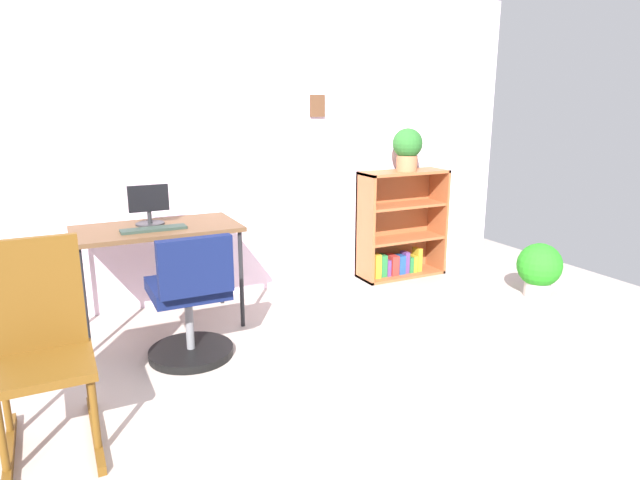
{
  "coord_description": "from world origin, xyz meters",
  "views": [
    {
      "loc": [
        -1.33,
        -2.07,
        1.55
      ],
      "look_at": [
        0.35,
        1.33,
        0.59
      ],
      "focal_mm": 30.95,
      "sensor_mm": 36.0,
      "label": 1
    }
  ],
  "objects_px": {
    "potted_plant_floor": "(539,268)",
    "rocking_chair": "(42,345)",
    "desk": "(157,235)",
    "bookshelf_low": "(398,229)",
    "keyboard": "(154,229)",
    "office_chair": "(191,307)",
    "monitor": "(149,206)",
    "potted_plant_on_shelf": "(407,147)"
  },
  "relations": [
    {
      "from": "rocking_chair",
      "to": "bookshelf_low",
      "type": "relative_size",
      "value": 1.0
    },
    {
      "from": "potted_plant_floor",
      "to": "rocking_chair",
      "type": "bearing_deg",
      "value": -173.54
    },
    {
      "from": "keyboard",
      "to": "office_chair",
      "type": "xyz_separation_m",
      "value": [
        0.1,
        -0.52,
        -0.38
      ]
    },
    {
      "from": "monitor",
      "to": "potted_plant_floor",
      "type": "xyz_separation_m",
      "value": [
        2.88,
        -0.81,
        -0.61
      ]
    },
    {
      "from": "keyboard",
      "to": "bookshelf_low",
      "type": "distance_m",
      "value": 2.25
    },
    {
      "from": "potted_plant_floor",
      "to": "desk",
      "type": "bearing_deg",
      "value": 165.6
    },
    {
      "from": "keyboard",
      "to": "monitor",
      "type": "bearing_deg",
      "value": 87.09
    },
    {
      "from": "keyboard",
      "to": "potted_plant_floor",
      "type": "distance_m",
      "value": 2.99
    },
    {
      "from": "office_chair",
      "to": "rocking_chair",
      "type": "relative_size",
      "value": 0.85
    },
    {
      "from": "monitor",
      "to": "keyboard",
      "type": "height_order",
      "value": "monitor"
    },
    {
      "from": "desk",
      "to": "potted_plant_floor",
      "type": "distance_m",
      "value": 2.97
    },
    {
      "from": "monitor",
      "to": "potted_plant_on_shelf",
      "type": "height_order",
      "value": "potted_plant_on_shelf"
    },
    {
      "from": "monitor",
      "to": "potted_plant_floor",
      "type": "relative_size",
      "value": 0.63
    },
    {
      "from": "potted_plant_on_shelf",
      "to": "potted_plant_floor",
      "type": "height_order",
      "value": "potted_plant_on_shelf"
    },
    {
      "from": "keyboard",
      "to": "office_chair",
      "type": "relative_size",
      "value": 0.52
    },
    {
      "from": "bookshelf_low",
      "to": "rocking_chair",
      "type": "bearing_deg",
      "value": -154.03
    },
    {
      "from": "keyboard",
      "to": "potted_plant_on_shelf",
      "type": "bearing_deg",
      "value": 8.2
    },
    {
      "from": "rocking_chair",
      "to": "potted_plant_on_shelf",
      "type": "xyz_separation_m",
      "value": [
        2.92,
        1.35,
        0.68
      ]
    },
    {
      "from": "monitor",
      "to": "rocking_chair",
      "type": "xyz_separation_m",
      "value": [
        -0.7,
        -1.21,
        -0.38
      ]
    },
    {
      "from": "office_chair",
      "to": "potted_plant_on_shelf",
      "type": "height_order",
      "value": "potted_plant_on_shelf"
    },
    {
      "from": "rocking_chair",
      "to": "desk",
      "type": "bearing_deg",
      "value": 57.34
    },
    {
      "from": "desk",
      "to": "potted_plant_on_shelf",
      "type": "relative_size",
      "value": 2.96
    },
    {
      "from": "keyboard",
      "to": "potted_plant_on_shelf",
      "type": "distance_m",
      "value": 2.29
    },
    {
      "from": "office_chair",
      "to": "rocking_chair",
      "type": "bearing_deg",
      "value": -147.12
    },
    {
      "from": "keyboard",
      "to": "potted_plant_floor",
      "type": "bearing_deg",
      "value": -12.19
    },
    {
      "from": "desk",
      "to": "potted_plant_on_shelf",
      "type": "bearing_deg",
      "value": 5.54
    },
    {
      "from": "potted_plant_floor",
      "to": "office_chair",
      "type": "bearing_deg",
      "value": 177.81
    },
    {
      "from": "desk",
      "to": "office_chair",
      "type": "distance_m",
      "value": 0.7
    },
    {
      "from": "monitor",
      "to": "bookshelf_low",
      "type": "xyz_separation_m",
      "value": [
        2.19,
        0.19,
        -0.43
      ]
    },
    {
      "from": "keyboard",
      "to": "office_chair",
      "type": "distance_m",
      "value": 0.65
    },
    {
      "from": "desk",
      "to": "keyboard",
      "type": "xyz_separation_m",
      "value": [
        -0.04,
        -0.11,
        0.07
      ]
    },
    {
      "from": "keyboard",
      "to": "rocking_chair",
      "type": "relative_size",
      "value": 0.44
    },
    {
      "from": "office_chair",
      "to": "potted_plant_floor",
      "type": "relative_size",
      "value": 1.85
    },
    {
      "from": "desk",
      "to": "office_chair",
      "type": "height_order",
      "value": "office_chair"
    },
    {
      "from": "office_chair",
      "to": "potted_plant_floor",
      "type": "distance_m",
      "value": 2.79
    },
    {
      "from": "keyboard",
      "to": "bookshelf_low",
      "type": "height_order",
      "value": "bookshelf_low"
    },
    {
      "from": "monitor",
      "to": "office_chair",
      "type": "xyz_separation_m",
      "value": [
        0.09,
        -0.7,
        -0.51
      ]
    },
    {
      "from": "desk",
      "to": "monitor",
      "type": "distance_m",
      "value": 0.21
    },
    {
      "from": "monitor",
      "to": "potted_plant_on_shelf",
      "type": "relative_size",
      "value": 0.75
    },
    {
      "from": "desk",
      "to": "bookshelf_low",
      "type": "bearing_deg",
      "value": 7.12
    },
    {
      "from": "keyboard",
      "to": "rocking_chair",
      "type": "bearing_deg",
      "value": -123.98
    },
    {
      "from": "potted_plant_floor",
      "to": "monitor",
      "type": "bearing_deg",
      "value": 164.29
    }
  ]
}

